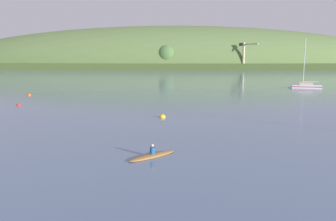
{
  "coord_description": "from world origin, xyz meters",
  "views": [
    {
      "loc": [
        -1.02,
        3.06,
        6.51
      ],
      "look_at": [
        0.42,
        33.34,
        1.74
      ],
      "focal_mm": 34.5,
      "sensor_mm": 36.0,
      "label": 1
    }
  ],
  "objects_px": {
    "mooring_buoy_midchannel": "(29,95)",
    "mooring_buoy_far_upstream": "(19,105)",
    "dockside_crane": "(244,56)",
    "mooring_buoy_foreground": "(162,117)",
    "sailboat_far_left": "(302,87)",
    "canoe_with_paddler": "(152,156)"
  },
  "relations": [
    {
      "from": "mooring_buoy_midchannel",
      "to": "mooring_buoy_far_upstream",
      "type": "relative_size",
      "value": 1.01
    },
    {
      "from": "dockside_crane",
      "to": "mooring_buoy_foreground",
      "type": "height_order",
      "value": "dockside_crane"
    },
    {
      "from": "sailboat_far_left",
      "to": "mooring_buoy_far_upstream",
      "type": "height_order",
      "value": "sailboat_far_left"
    },
    {
      "from": "canoe_with_paddler",
      "to": "mooring_buoy_far_upstream",
      "type": "distance_m",
      "value": 32.44
    },
    {
      "from": "sailboat_far_left",
      "to": "canoe_with_paddler",
      "type": "relative_size",
      "value": 3.56
    },
    {
      "from": "mooring_buoy_far_upstream",
      "to": "sailboat_far_left",
      "type": "bearing_deg",
      "value": 25.67
    },
    {
      "from": "mooring_buoy_foreground",
      "to": "mooring_buoy_midchannel",
      "type": "bearing_deg",
      "value": 134.41
    },
    {
      "from": "mooring_buoy_foreground",
      "to": "mooring_buoy_far_upstream",
      "type": "xyz_separation_m",
      "value": [
        -20.5,
        10.89,
        0.0
      ]
    },
    {
      "from": "mooring_buoy_midchannel",
      "to": "sailboat_far_left",
      "type": "bearing_deg",
      "value": 12.09
    },
    {
      "from": "mooring_buoy_foreground",
      "to": "mooring_buoy_far_upstream",
      "type": "height_order",
      "value": "mooring_buoy_foreground"
    },
    {
      "from": "sailboat_far_left",
      "to": "mooring_buoy_foreground",
      "type": "height_order",
      "value": "sailboat_far_left"
    },
    {
      "from": "dockside_crane",
      "to": "canoe_with_paddler",
      "type": "relative_size",
      "value": 5.17
    },
    {
      "from": "dockside_crane",
      "to": "mooring_buoy_far_upstream",
      "type": "xyz_separation_m",
      "value": [
        -81.3,
        -171.3,
        -8.87
      ]
    },
    {
      "from": "canoe_with_paddler",
      "to": "mooring_buoy_midchannel",
      "type": "distance_m",
      "value": 45.83
    },
    {
      "from": "sailboat_far_left",
      "to": "canoe_with_paddler",
      "type": "bearing_deg",
      "value": 76.6
    },
    {
      "from": "sailboat_far_left",
      "to": "mooring_buoy_far_upstream",
      "type": "xyz_separation_m",
      "value": [
        -54.13,
        -26.02,
        -0.29
      ]
    },
    {
      "from": "sailboat_far_left",
      "to": "canoe_with_paddler",
      "type": "distance_m",
      "value": 62.6
    },
    {
      "from": "dockside_crane",
      "to": "mooring_buoy_midchannel",
      "type": "xyz_separation_m",
      "value": [
        -84.86,
        -157.64,
        -8.87
      ]
    },
    {
      "from": "sailboat_far_left",
      "to": "mooring_buoy_foreground",
      "type": "distance_m",
      "value": 49.93
    },
    {
      "from": "mooring_buoy_foreground",
      "to": "mooring_buoy_far_upstream",
      "type": "relative_size",
      "value": 1.18
    },
    {
      "from": "dockside_crane",
      "to": "mooring_buoy_foreground",
      "type": "xyz_separation_m",
      "value": [
        -60.81,
        -182.19,
        -8.87
      ]
    },
    {
      "from": "dockside_crane",
      "to": "sailboat_far_left",
      "type": "height_order",
      "value": "dockside_crane"
    }
  ]
}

